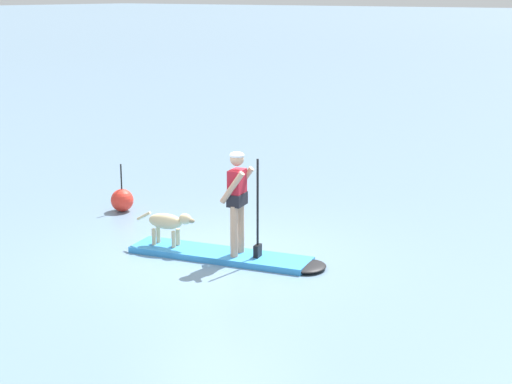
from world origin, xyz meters
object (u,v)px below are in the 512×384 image
(dog, at_px, (168,223))
(marker_buoy, at_px, (122,200))
(person_paddler, at_px, (238,196))
(paddleboard, at_px, (233,256))

(dog, relative_size, marker_buoy, 1.13)
(person_paddler, bearing_deg, dog, -166.60)
(dog, distance_m, marker_buoy, 2.81)
(person_paddler, relative_size, marker_buoy, 1.77)
(paddleboard, xyz_separation_m, person_paddler, (0.10, 0.02, 1.02))
(person_paddler, distance_m, dog, 1.39)
(paddleboard, height_order, dog, dog)
(person_paddler, relative_size, dog, 1.57)
(person_paddler, height_order, dog, person_paddler)
(paddleboard, relative_size, person_paddler, 2.01)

